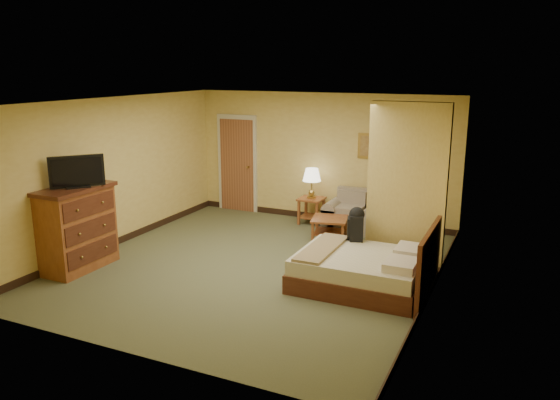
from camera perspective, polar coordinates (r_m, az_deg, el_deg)
The scene contains 17 objects.
floor at distance 8.78m, azimuth -2.62°, elevation -6.92°, with size 6.00×6.00×0.00m, color brown.
ceiling at distance 8.23m, azimuth -2.82°, elevation 10.26°, with size 6.00×6.00×0.00m, color white.
back_wall at distance 11.11m, azimuth 4.44°, elevation 4.43°, with size 5.50×0.02×2.60m, color #E0C05F.
left_wall at distance 9.96m, azimuth -16.93°, elevation 2.76°, with size 0.02×6.00×2.60m, color #E0C05F.
right_wall at distance 7.58m, azimuth 16.09°, elevation -0.55°, with size 0.02×6.00×2.60m, color #E0C05F.
partition at distance 8.56m, azimuth 13.11°, elevation 1.26°, with size 1.20×0.15×2.60m, color #E0C05F.
door at distance 11.93m, azimuth -4.47°, elevation 3.78°, with size 0.94×0.16×2.10m.
baseboard at distance 11.37m, azimuth 4.31°, elevation -1.76°, with size 5.50×0.02×0.12m, color black.
loveseat at distance 10.61m, azimuth 8.91°, elevation -1.93°, with size 1.56×0.72×0.79m.
side_table at distance 11.02m, azimuth 3.30°, elevation -0.69°, with size 0.48×0.48×0.53m.
table_lamp at distance 10.87m, azimuth 3.34°, elevation 2.56°, with size 0.36×0.36×0.60m.
coffee_table at distance 10.05m, azimuth 5.21°, elevation -2.51°, with size 0.75×0.75×0.41m.
wall_picture at distance 10.72m, azimuth 9.79°, elevation 5.54°, with size 0.64×0.04×0.50m.
dresser at distance 9.06m, azimuth -20.44°, elevation -2.73°, with size 0.65×1.23×1.32m.
tv at distance 8.79m, azimuth -20.46°, elevation 2.72°, with size 0.56×0.66×0.49m.
bed at distance 7.97m, azimuth 8.86°, elevation -7.21°, with size 1.89×1.53×0.99m.
backpack at distance 8.50m, azimuth 8.01°, elevation -2.35°, with size 0.29×0.35×0.52m.
Camera 1 is at (3.79, -7.28, 3.12)m, focal length 35.00 mm.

